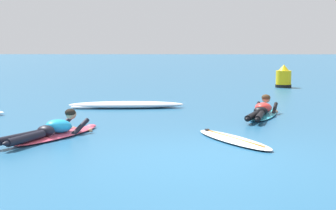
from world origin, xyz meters
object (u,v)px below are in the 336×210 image
at_px(surfer_near, 53,131).
at_px(drifting_surfboard, 233,139).
at_px(channel_marker_buoy, 283,79).
at_px(surfer_far, 262,111).

xyz_separation_m(surfer_near, drifting_surfboard, (3.33, -0.23, -0.10)).
relative_size(drifting_surfboard, channel_marker_buoy, 2.36).
bearing_deg(surfer_near, surfer_far, 32.79).
bearing_deg(surfer_near, channel_marker_buoy, 59.21).
distance_m(drifting_surfboard, channel_marker_buoy, 11.55).
xyz_separation_m(surfer_near, channel_marker_buoy, (6.48, 10.88, 0.22)).
distance_m(surfer_near, drifting_surfboard, 3.34).
bearing_deg(surfer_far, surfer_near, -147.21).
xyz_separation_m(surfer_far, drifting_surfboard, (-1.02, -3.04, -0.10)).
relative_size(surfer_near, channel_marker_buoy, 2.85).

